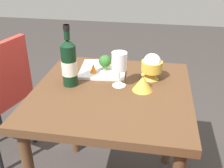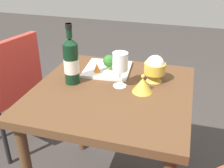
{
  "view_description": "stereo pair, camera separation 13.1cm",
  "coord_description": "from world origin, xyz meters",
  "px_view_note": "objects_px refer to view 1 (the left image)",
  "views": [
    {
      "loc": [
        -1.15,
        -0.2,
        1.36
      ],
      "look_at": [
        0.0,
        0.0,
        0.75
      ],
      "focal_mm": 43.22,
      "sensor_mm": 36.0,
      "label": 1
    },
    {
      "loc": [
        -1.12,
        -0.33,
        1.36
      ],
      "look_at": [
        0.0,
        0.0,
        0.75
      ],
      "focal_mm": 43.22,
      "sensor_mm": 36.0,
      "label": 2
    }
  ],
  "objects_px": {
    "rice_bowl_lid": "(143,83)",
    "serving_plate": "(103,70)",
    "wine_glass": "(119,62)",
    "carrot_garnish_left": "(93,68)",
    "carrot_garnish_right": "(113,60)",
    "wine_bottle": "(69,63)",
    "rice_bowl": "(152,66)",
    "broccoli_floret": "(105,62)"
  },
  "relations": [
    {
      "from": "wine_bottle",
      "to": "carrot_garnish_left",
      "type": "distance_m",
      "value": 0.17
    },
    {
      "from": "rice_bowl_lid",
      "to": "carrot_garnish_left",
      "type": "distance_m",
      "value": 0.3
    },
    {
      "from": "carrot_garnish_left",
      "to": "rice_bowl_lid",
      "type": "bearing_deg",
      "value": -114.11
    },
    {
      "from": "rice_bowl",
      "to": "serving_plate",
      "type": "relative_size",
      "value": 0.52
    },
    {
      "from": "rice_bowl_lid",
      "to": "carrot_garnish_left",
      "type": "xyz_separation_m",
      "value": [
        0.12,
        0.27,
        0.0
      ]
    },
    {
      "from": "wine_bottle",
      "to": "wine_glass",
      "type": "height_order",
      "value": "wine_bottle"
    },
    {
      "from": "wine_glass",
      "to": "serving_plate",
      "type": "relative_size",
      "value": 0.66
    },
    {
      "from": "carrot_garnish_left",
      "to": "carrot_garnish_right",
      "type": "height_order",
      "value": "carrot_garnish_right"
    },
    {
      "from": "carrot_garnish_right",
      "to": "carrot_garnish_left",
      "type": "bearing_deg",
      "value": 146.82
    },
    {
      "from": "rice_bowl",
      "to": "wine_bottle",
      "type": "bearing_deg",
      "value": 108.62
    },
    {
      "from": "rice_bowl_lid",
      "to": "serving_plate",
      "type": "distance_m",
      "value": 0.3
    },
    {
      "from": "wine_glass",
      "to": "rice_bowl",
      "type": "relative_size",
      "value": 1.26
    },
    {
      "from": "wine_glass",
      "to": "carrot_garnish_right",
      "type": "xyz_separation_m",
      "value": [
        0.23,
        0.07,
        -0.09
      ]
    },
    {
      "from": "wine_bottle",
      "to": "wine_glass",
      "type": "relative_size",
      "value": 1.73
    },
    {
      "from": "serving_plate",
      "to": "carrot_garnish_right",
      "type": "height_order",
      "value": "carrot_garnish_right"
    },
    {
      "from": "serving_plate",
      "to": "carrot_garnish_left",
      "type": "height_order",
      "value": "carrot_garnish_left"
    },
    {
      "from": "serving_plate",
      "to": "carrot_garnish_left",
      "type": "distance_m",
      "value": 0.08
    },
    {
      "from": "wine_glass",
      "to": "carrot_garnish_left",
      "type": "distance_m",
      "value": 0.2
    },
    {
      "from": "wine_glass",
      "to": "carrot_garnish_left",
      "type": "bearing_deg",
      "value": 58.03
    },
    {
      "from": "carrot_garnish_right",
      "to": "wine_bottle",
      "type": "bearing_deg",
      "value": 145.54
    },
    {
      "from": "rice_bowl_lid",
      "to": "carrot_garnish_left",
      "type": "height_order",
      "value": "rice_bowl_lid"
    },
    {
      "from": "rice_bowl",
      "to": "rice_bowl_lid",
      "type": "bearing_deg",
      "value": 164.75
    },
    {
      "from": "carrot_garnish_left",
      "to": "carrot_garnish_right",
      "type": "bearing_deg",
      "value": -33.18
    },
    {
      "from": "serving_plate",
      "to": "carrot_garnish_right",
      "type": "relative_size",
      "value": 4.88
    },
    {
      "from": "rice_bowl_lid",
      "to": "carrot_garnish_left",
      "type": "relative_size",
      "value": 1.9
    },
    {
      "from": "wine_bottle",
      "to": "rice_bowl_lid",
      "type": "distance_m",
      "value": 0.37
    },
    {
      "from": "rice_bowl",
      "to": "serving_plate",
      "type": "distance_m",
      "value": 0.28
    },
    {
      "from": "wine_glass",
      "to": "rice_bowl_lid",
      "type": "relative_size",
      "value": 1.79
    },
    {
      "from": "wine_bottle",
      "to": "carrot_garnish_right",
      "type": "xyz_separation_m",
      "value": [
        0.26,
        -0.18,
        -0.08
      ]
    },
    {
      "from": "broccoli_floret",
      "to": "carrot_garnish_right",
      "type": "relative_size",
      "value": 1.54
    },
    {
      "from": "carrot_garnish_left",
      "to": "carrot_garnish_right",
      "type": "distance_m",
      "value": 0.16
    },
    {
      "from": "wine_bottle",
      "to": "rice_bowl",
      "type": "xyz_separation_m",
      "value": [
        0.14,
        -0.4,
        -0.05
      ]
    },
    {
      "from": "rice_bowl_lid",
      "to": "carrot_garnish_right",
      "type": "relative_size",
      "value": 1.8
    },
    {
      "from": "carrot_garnish_right",
      "to": "rice_bowl_lid",
      "type": "bearing_deg",
      "value": -143.12
    },
    {
      "from": "wine_glass",
      "to": "carrot_garnish_right",
      "type": "height_order",
      "value": "wine_glass"
    },
    {
      "from": "rice_bowl_lid",
      "to": "serving_plate",
      "type": "xyz_separation_m",
      "value": [
        0.19,
        0.23,
        -0.03
      ]
    },
    {
      "from": "broccoli_floret",
      "to": "carrot_garnish_left",
      "type": "distance_m",
      "value": 0.08
    },
    {
      "from": "rice_bowl",
      "to": "broccoli_floret",
      "type": "distance_m",
      "value": 0.26
    },
    {
      "from": "wine_bottle",
      "to": "wine_glass",
      "type": "bearing_deg",
      "value": -83.41
    },
    {
      "from": "rice_bowl_lid",
      "to": "broccoli_floret",
      "type": "bearing_deg",
      "value": 52.24
    },
    {
      "from": "serving_plate",
      "to": "rice_bowl",
      "type": "bearing_deg",
      "value": -101.5
    },
    {
      "from": "wine_glass",
      "to": "broccoli_floret",
      "type": "relative_size",
      "value": 2.09
    }
  ]
}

